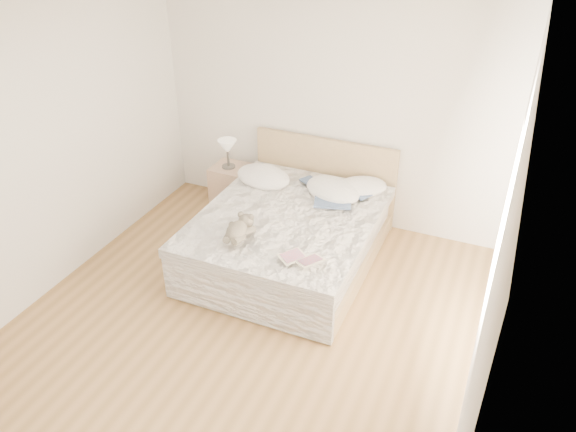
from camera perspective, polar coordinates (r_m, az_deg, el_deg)
The scene contains 17 objects.
floor at distance 5.24m, azimuth -4.91°, elevation -11.26°, with size 4.00×4.50×0.00m, color brown.
ceiling at distance 3.97m, azimuth -6.74°, elevation 18.92°, with size 4.00×4.50×0.00m, color white.
wall_back at distance 6.32m, azimuth 4.17°, elevation 10.94°, with size 4.00×0.02×2.70m, color silver.
wall_front at distance 3.12m, azimuth -26.62°, elevation -17.51°, with size 4.00×0.02×2.70m, color silver.
wall_left at distance 5.61m, azimuth -24.04°, elevation 5.53°, with size 0.02×4.50×2.70m, color silver.
wall_right at distance 4.01m, azimuth 20.43°, elevation -3.99°, with size 0.02×4.50×2.70m, color silver.
window at distance 4.21m, azimuth 20.91°, elevation -0.66°, with size 0.02×1.30×1.10m, color white.
bed at distance 5.91m, azimuth 0.31°, elevation -1.90°, with size 1.72×2.14×1.00m.
nightstand at distance 6.90m, azimuth -5.67°, elevation 2.90°, with size 0.45×0.40×0.56m, color tan.
table_lamp at distance 6.66m, azimuth -6.17°, elevation 6.89°, with size 0.29×0.29×0.35m.
pillow_left at distance 6.34m, azimuth -2.52°, elevation 4.02°, with size 0.67×0.47×0.20m, color white.
pillow_middle at distance 6.07m, azimuth 4.57°, elevation 2.66°, with size 0.67×0.47×0.20m, color white.
pillow_right at distance 6.17m, azimuth 7.44°, elevation 2.99°, with size 0.57×0.40×0.17m, color white.
blouse at distance 5.99m, azimuth 4.62°, elevation 2.13°, with size 0.60×0.64×0.02m, color navy, non-canonical shape.
photo_book at distance 6.27m, azimuth -2.83°, elevation 3.58°, with size 0.29×0.20×0.02m, color white.
childrens_book at distance 4.98m, azimuth 1.34°, elevation -4.42°, with size 0.35×0.23×0.02m, color beige.
teddy_bear at distance 5.27m, azimuth -5.20°, elevation -2.10°, with size 0.24×0.35×0.18m, color #6C6353, non-canonical shape.
Camera 1 is at (1.93, -3.36, 3.53)m, focal length 35.00 mm.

